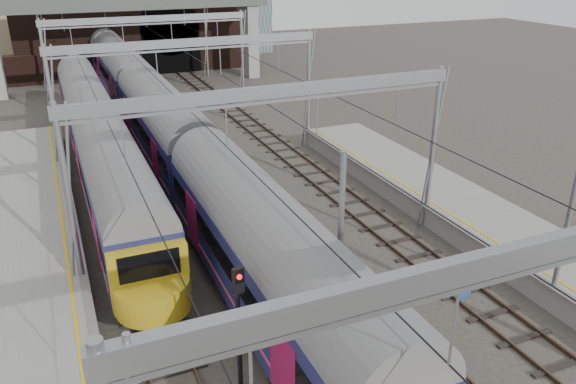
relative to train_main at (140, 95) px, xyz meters
name	(u,v)px	position (x,y,z in m)	size (l,w,h in m)	color
ground	(364,367)	(2.00, -30.44, -2.68)	(160.00, 160.00, 0.00)	#38332D
tracks	(228,199)	(2.00, -15.44, -2.66)	(14.40, 80.00, 0.22)	#4C3828
overhead_line	(191,61)	(2.00, -8.95, 3.89)	(16.80, 80.00, 8.00)	gray
retaining_wall	(136,34)	(3.40, 21.49, 1.65)	(28.00, 2.75, 9.00)	black
overbridge	(128,12)	(2.00, 15.56, 4.59)	(28.00, 3.00, 9.25)	gray
train_main	(140,95)	(0.00, 0.00, 0.00)	(3.12, 72.00, 5.26)	black
train_second	(98,137)	(-4.00, -9.15, -0.15)	(2.87, 33.20, 4.91)	black
signal_near_left	(238,314)	(-2.11, -29.80, 0.20)	(0.36, 0.46, 4.53)	black
signal_near_centre	(299,272)	(0.53, -28.28, 0.17)	(0.35, 0.45, 4.47)	black
relay_cabinet	(129,368)	(-5.29, -28.07, -2.10)	(0.58, 0.48, 1.16)	silver
equip_cover_a	(304,293)	(1.95, -25.68, -2.64)	(0.74, 0.52, 0.09)	#174AAF
equip_cover_b	(339,273)	(3.96, -24.93, -2.63)	(0.92, 0.65, 0.11)	#174AAF
equip_cover_c	(459,294)	(7.73, -28.21, -2.63)	(0.79, 0.56, 0.09)	#174AAF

